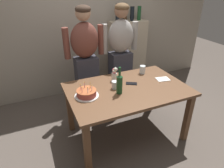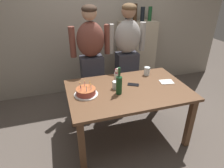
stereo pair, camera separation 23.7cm
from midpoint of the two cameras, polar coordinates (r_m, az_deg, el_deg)
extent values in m
plane|color=#564C44|center=(2.92, 6.55, -14.27)|extent=(10.00, 10.00, 0.00)
cube|color=#9E9384|center=(3.69, -2.20, 17.66)|extent=(5.20, 0.10, 2.60)
cube|color=brown|center=(2.50, 7.44, -1.85)|extent=(1.50, 0.96, 0.03)
cube|color=brown|center=(2.24, -5.53, -17.78)|extent=(0.07, 0.07, 0.70)
cube|color=brown|center=(2.75, 23.81, -10.39)|extent=(0.07, 0.07, 0.70)
cube|color=brown|center=(2.87, -9.04, -6.39)|extent=(0.07, 0.07, 0.70)
cube|color=brown|center=(3.29, 15.03, -2.30)|extent=(0.07, 0.07, 0.70)
cylinder|color=white|center=(2.35, -4.61, -3.08)|extent=(0.28, 0.28, 0.01)
cylinder|color=#B24C42|center=(2.33, -4.64, -2.25)|extent=(0.23, 0.23, 0.07)
cylinder|color=#B75B33|center=(2.31, -4.68, -1.47)|extent=(0.23, 0.23, 0.01)
cylinder|color=pink|center=(2.35, -5.05, 0.01)|extent=(0.01, 0.01, 0.06)
sphere|color=#F9C64C|center=(2.34, -5.08, 0.83)|extent=(0.01, 0.01, 0.01)
cylinder|color=pink|center=(2.32, -6.29, -0.55)|extent=(0.01, 0.01, 0.06)
sphere|color=#F9C64C|center=(2.30, -6.33, 0.28)|extent=(0.01, 0.01, 0.01)
cylinder|color=pink|center=(2.26, -5.97, -1.32)|extent=(0.01, 0.01, 0.06)
sphere|color=#F9C64C|center=(2.24, -6.02, -0.48)|extent=(0.01, 0.01, 0.01)
cylinder|color=#93B7DB|center=(2.24, -4.35, -1.53)|extent=(0.01, 0.01, 0.06)
sphere|color=#F9C64C|center=(2.22, -4.39, -0.68)|extent=(0.01, 0.01, 0.01)
cylinder|color=#93B7DB|center=(2.28, -3.10, -0.93)|extent=(0.01, 0.01, 0.06)
sphere|color=#F9C64C|center=(2.26, -3.13, -0.09)|extent=(0.01, 0.01, 0.01)
cylinder|color=#EAB266|center=(2.33, -3.48, -0.17)|extent=(0.01, 0.01, 0.06)
sphere|color=#F9C64C|center=(2.32, -3.51, 0.65)|extent=(0.01, 0.01, 0.01)
cylinder|color=silver|center=(2.46, 3.78, -0.36)|extent=(0.08, 0.08, 0.10)
cylinder|color=silver|center=(2.88, 12.34, 3.59)|extent=(0.08, 0.08, 0.12)
cylinder|color=#194723|center=(2.33, 4.94, -0.50)|extent=(0.07, 0.07, 0.22)
cone|color=#194723|center=(2.27, 5.06, 2.18)|extent=(0.07, 0.07, 0.03)
cylinder|color=#194723|center=(2.25, 5.12, 3.54)|extent=(0.03, 0.03, 0.09)
cube|color=black|center=(2.59, 8.75, -0.23)|extent=(0.16, 0.13, 0.01)
cube|color=white|center=(2.76, 17.80, 0.53)|extent=(0.19, 0.16, 0.01)
cylinder|color=silver|center=(2.64, 3.89, 1.91)|extent=(0.07, 0.07, 0.11)
sphere|color=silver|center=(2.61, 3.97, 3.58)|extent=(0.05, 0.05, 0.05)
sphere|color=#DB6670|center=(2.62, 4.01, 3.88)|extent=(0.06, 0.06, 0.06)
sphere|color=#DB6670|center=(2.61, 3.96, 3.44)|extent=(0.05, 0.05, 0.05)
sphere|color=silver|center=(2.59, 4.39, 4.09)|extent=(0.05, 0.05, 0.05)
cube|color=#33333D|center=(3.20, -3.44, 0.06)|extent=(0.34, 0.23, 0.92)
ellipsoid|color=brown|center=(2.94, -3.84, 12.59)|extent=(0.41, 0.27, 0.52)
sphere|color=tan|center=(2.87, -4.09, 19.75)|extent=(0.21, 0.21, 0.21)
ellipsoid|color=#38281E|center=(2.84, -4.05, 20.76)|extent=(0.21, 0.21, 0.12)
cylinder|color=brown|center=(3.04, 0.91, 12.66)|extent=(0.09, 0.09, 0.44)
cylinder|color=brown|center=(2.93, -9.02, 11.73)|extent=(0.09, 0.09, 0.44)
cube|color=#33333D|center=(3.37, 6.12, 1.41)|extent=(0.34, 0.23, 0.92)
ellipsoid|color=#9E9993|center=(3.12, 6.79, 13.35)|extent=(0.41, 0.27, 0.52)
sphere|color=#936B51|center=(3.05, 7.20, 20.10)|extent=(0.21, 0.21, 0.21)
ellipsoid|color=brown|center=(3.03, 7.38, 21.04)|extent=(0.21, 0.21, 0.12)
cylinder|color=#9E9993|center=(3.26, 10.86, 13.22)|extent=(0.09, 0.09, 0.44)
cylinder|color=#9E9993|center=(3.06, 1.95, 12.74)|extent=(0.09, 0.09, 0.44)
cube|color=tan|center=(3.90, 8.74, 7.95)|extent=(0.68, 0.30, 1.29)
cylinder|color=black|center=(3.62, 6.40, 19.59)|extent=(0.07, 0.07, 0.30)
cylinder|color=#382314|center=(3.68, 8.59, 19.60)|extent=(0.07, 0.07, 0.30)
cylinder|color=black|center=(3.74, 10.68, 19.14)|extent=(0.07, 0.07, 0.24)
cylinder|color=#194723|center=(3.81, 12.72, 19.11)|extent=(0.07, 0.07, 0.24)
camera|label=1|loc=(0.12, -87.14, 1.51)|focal=31.81mm
camera|label=2|loc=(0.12, 92.86, -1.51)|focal=31.81mm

